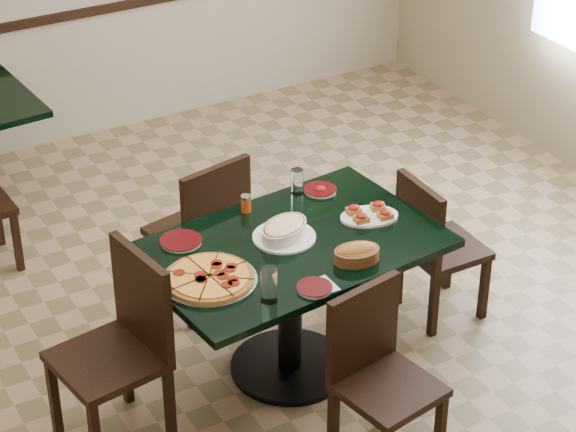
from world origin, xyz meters
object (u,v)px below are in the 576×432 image
chair_near (377,368)px  chair_left (123,339)px  lasagna_casserole (284,230)px  bruschetta_platter (369,214)px  bread_basket (357,253)px  main_table (290,275)px  pepperoni_pizza (209,278)px  chair_right (433,242)px  chair_far (205,227)px

chair_near → chair_left: bearing=133.6°
lasagna_casserole → bruschetta_platter: (0.46, -0.04, -0.02)m
chair_left → bread_basket: 1.13m
main_table → lasagna_casserole: 0.23m
pepperoni_pizza → bread_basket: bread_basket is taller
chair_near → pepperoni_pizza: chair_near is taller
chair_left → lasagna_casserole: size_ratio=2.93×
lasagna_casserole → bread_basket: 0.39m
chair_left → chair_right: bearing=83.9°
chair_right → pepperoni_pizza: 1.40m
chair_right → chair_left: 1.77m
chair_near → bruschetta_platter: chair_near is taller
chair_right → lasagna_casserole: (-0.89, 0.02, 0.34)m
chair_left → lasagna_casserole: 0.92m
lasagna_casserole → pepperoni_pizza: bearing=172.0°
chair_right → chair_left: size_ratio=0.87×
chair_far → bread_basket: chair_far is taller
chair_far → chair_left: (-0.76, -0.73, 0.03)m
chair_near → chair_right: bearing=31.3°
main_table → chair_near: chair_near is taller
chair_right → pepperoni_pizza: (-1.36, -0.14, 0.31)m
bread_basket → bruschetta_platter: bread_basket is taller
chair_near → lasagna_casserole: bearing=82.7°
chair_near → chair_right: (0.85, 0.75, -0.01)m
chair_left → bruschetta_platter: 1.36m
bread_basket → bruschetta_platter: size_ratio=0.72×
chair_near → chair_far: bearing=86.3°
main_table → chair_far: bearing=94.1°
chair_right → bruschetta_platter: bearing=94.7°
bread_basket → chair_far: bearing=118.5°
chair_near → bread_basket: chair_near is taller
main_table → chair_right: (0.89, 0.04, -0.11)m
chair_right → bruschetta_platter: (-0.43, -0.03, 0.31)m
main_table → pepperoni_pizza: (-0.47, -0.10, 0.20)m
main_table → chair_left: (-0.88, -0.03, -0.03)m
chair_right → bread_basket: 0.83m
chair_right → bruschetta_platter: chair_right is taller
chair_far → bruschetta_platter: chair_far is taller
chair_left → lasagna_casserole: bearing=87.3°
main_table → chair_left: bearing=176.5°
bruschetta_platter → chair_left: bearing=-162.3°
chair_far → chair_near: size_ratio=1.07×
lasagna_casserole → bread_basket: (0.19, -0.34, -0.01)m
main_table → lasagna_casserole: lasagna_casserole is taller
pepperoni_pizza → lasagna_casserole: bearing=18.0°
chair_far → chair_near: bearing=84.8°
chair_left → pepperoni_pizza: size_ratio=2.19×
chair_near → bread_basket: 0.55m
bruschetta_platter → pepperoni_pizza: bearing=-157.5°
chair_near → lasagna_casserole: size_ratio=2.63×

